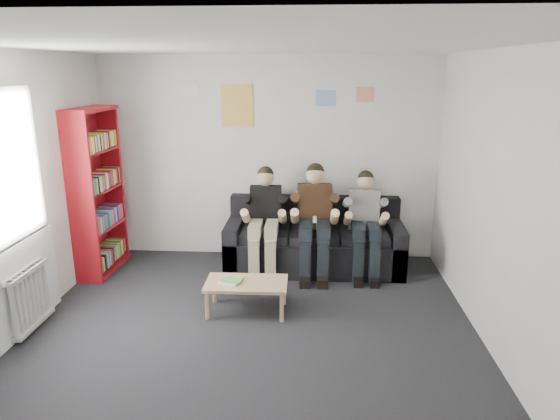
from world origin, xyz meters
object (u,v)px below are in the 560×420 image
sofa (314,243)px  person_left (264,221)px  bookshelf (98,192)px  person_middle (315,221)px  person_right (365,224)px  coffee_table (246,286)px

sofa → person_left: 0.75m
sofa → person_left: person_left is taller
sofa → person_left: size_ratio=1.69×
bookshelf → person_left: 2.11m
sofa → bookshelf: bookshelf is taller
person_left → person_middle: (0.63, -0.00, 0.02)m
sofa → person_right: (0.63, -0.20, 0.34)m
sofa → person_middle: size_ratio=1.63×
person_middle → person_right: (0.63, 0.01, -0.03)m
person_right → coffee_table: bearing=-135.4°
bookshelf → person_right: size_ratio=1.60×
sofa → coffee_table: 1.52m
person_left → person_middle: bearing=-3.5°
sofa → person_right: bearing=-17.7°
person_left → person_right: size_ratio=1.03×
coffee_table → person_right: (1.35, 1.14, 0.35)m
coffee_table → person_left: bearing=85.5°
bookshelf → coffee_table: size_ratio=2.41×
person_middle → person_left: bearing=174.3°
bookshelf → person_right: 3.35m
sofa → coffee_table: (-0.72, -1.34, -0.01)m
bookshelf → person_middle: size_ratio=1.50×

